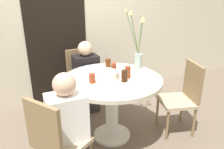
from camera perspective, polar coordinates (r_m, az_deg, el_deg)
The scene contains 17 objects.
ground_plane at distance 2.82m, azimuth 0.00°, elevation -15.63°, with size 16.00×16.00×0.00m, color #6B5B4C.
wall_back at distance 3.50m, azimuth -9.09°, elevation 14.34°, with size 8.00×0.05×2.60m.
doorway_panel at distance 3.43m, azimuth -14.17°, elevation 9.20°, with size 0.90×0.01×2.05m.
dining_table at distance 2.51m, azimuth 0.00°, elevation -4.32°, with size 1.12×1.12×0.77m.
chair_left_flank at distance 3.29m, azimuth -7.85°, elevation -0.41°, with size 0.44×0.44×0.89m.
chair_right_flank at distance 1.98m, azimuth -14.69°, elevation -16.21°, with size 0.55×0.55×0.89m.
chair_near_front at distance 2.82m, azimuth 18.18°, elevation -4.96°, with size 0.49×0.49×0.89m.
birthday_cake at distance 2.42m, azimuth -0.62°, elevation -0.10°, with size 0.21×0.21×0.13m.
flower_vase at distance 2.71m, azimuth 6.73°, elevation 6.32°, with size 0.25×0.20×0.73m.
side_plate at distance 2.52m, azimuth -5.80°, elevation -0.17°, with size 0.17×0.17×0.01m.
drink_glass_0 at distance 2.33m, azimuth 3.25°, elevation -0.34°, with size 0.07×0.07×0.13m.
drink_glass_1 at distance 2.58m, azimuth 0.43°, elevation 1.70°, with size 0.07×0.07×0.12m.
drink_glass_2 at distance 2.43m, azimuth 4.13°, elevation 0.60°, with size 0.06×0.06×0.13m.
drink_glass_3 at distance 2.81m, azimuth -1.04°, elevation 3.10°, with size 0.07×0.07×0.10m.
drink_glass_4 at distance 2.30m, azimuth -5.22°, elevation -0.96°, with size 0.06×0.06×0.10m.
person_guest at distance 3.15m, azimuth -6.71°, elevation -1.40°, with size 0.34×0.24×1.05m.
person_woman at distance 2.07m, azimuth -11.36°, elevation -14.28°, with size 0.34×0.24×1.05m.
Camera 1 is at (-0.95, -2.07, 1.66)m, focal length 35.00 mm.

